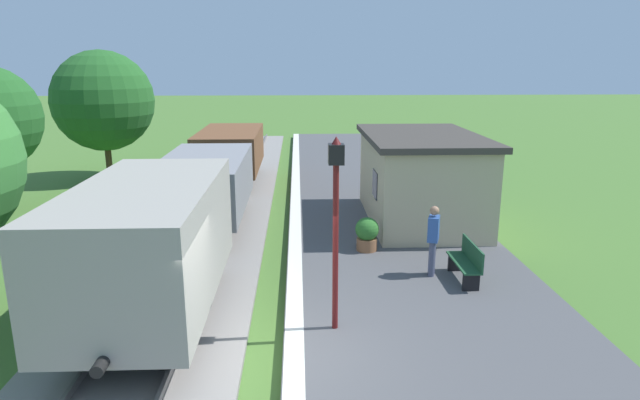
# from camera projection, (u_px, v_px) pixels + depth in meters

# --- Properties ---
(ground_plane) EXTENTS (160.00, 160.00, 0.00)m
(ground_plane) POSITION_uv_depth(u_px,v_px,m) (271.00, 372.00, 9.42)
(ground_plane) COLOR #47702D
(platform_slab) EXTENTS (6.00, 60.00, 0.25)m
(platform_slab) POSITION_uv_depth(u_px,v_px,m) (454.00, 361.00, 9.52)
(platform_slab) COLOR #4C4C4F
(platform_slab) RESTS_ON ground
(platform_edge_stripe) EXTENTS (0.36, 60.00, 0.01)m
(platform_edge_stripe) POSITION_uv_depth(u_px,v_px,m) (294.00, 358.00, 9.37)
(platform_edge_stripe) COLOR silver
(platform_edge_stripe) RESTS_ON platform_slab
(track_ballast) EXTENTS (3.80, 60.00, 0.12)m
(track_ballast) POSITION_uv_depth(u_px,v_px,m) (131.00, 372.00, 9.31)
(track_ballast) COLOR gray
(track_ballast) RESTS_ON ground
(rail_near) EXTENTS (0.07, 60.00, 0.14)m
(rail_near) POSITION_uv_depth(u_px,v_px,m) (173.00, 364.00, 9.30)
(rail_near) COLOR slate
(rail_near) RESTS_ON track_ballast
(rail_far) EXTENTS (0.07, 60.00, 0.14)m
(rail_far) POSITION_uv_depth(u_px,v_px,m) (88.00, 366.00, 9.25)
(rail_far) COLOR slate
(rail_far) RESTS_ON track_ballast
(freight_train) EXTENTS (2.50, 19.40, 2.72)m
(freight_train) POSITION_uv_depth(u_px,v_px,m) (202.00, 188.00, 16.41)
(freight_train) COLOR gray
(freight_train) RESTS_ON rail_near
(station_hut) EXTENTS (3.50, 5.80, 2.78)m
(station_hut) POSITION_uv_depth(u_px,v_px,m) (420.00, 177.00, 17.28)
(station_hut) COLOR tan
(station_hut) RESTS_ON platform_slab
(bench_near_hut) EXTENTS (0.42, 1.50, 0.91)m
(bench_near_hut) POSITION_uv_depth(u_px,v_px,m) (467.00, 261.00, 12.60)
(bench_near_hut) COLOR #1E4C2D
(bench_near_hut) RESTS_ON platform_slab
(bench_down_platform) EXTENTS (0.42, 1.50, 0.91)m
(bench_down_platform) POSITION_uv_depth(u_px,v_px,m) (396.00, 178.00, 21.65)
(bench_down_platform) COLOR #1E4C2D
(bench_down_platform) RESTS_ON platform_slab
(person_waiting) EXTENTS (0.36, 0.44, 1.71)m
(person_waiting) POSITION_uv_depth(u_px,v_px,m) (433.00, 238.00, 12.81)
(person_waiting) COLOR #474C66
(person_waiting) RESTS_ON platform_slab
(potted_planter) EXTENTS (0.64, 0.64, 0.92)m
(potted_planter) POSITION_uv_depth(u_px,v_px,m) (367.00, 233.00, 14.64)
(potted_planter) COLOR brown
(potted_planter) RESTS_ON platform_slab
(lamp_post_near) EXTENTS (0.28, 0.28, 3.70)m
(lamp_post_near) POSITION_uv_depth(u_px,v_px,m) (336.00, 199.00, 9.82)
(lamp_post_near) COLOR #591414
(lamp_post_near) RESTS_ON platform_slab
(tree_field_left) EXTENTS (4.43, 4.43, 5.75)m
(tree_field_left) POSITION_uv_depth(u_px,v_px,m) (103.00, 101.00, 24.05)
(tree_field_left) COLOR #4C3823
(tree_field_left) RESTS_ON ground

